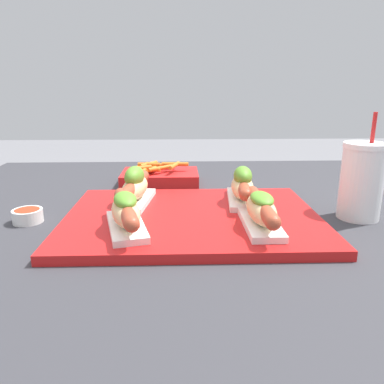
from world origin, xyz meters
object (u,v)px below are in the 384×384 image
(serving_tray, at_px, (192,218))
(drink_cup, at_px, (362,181))
(hot_dog_1, at_px, (261,210))
(fries_basket, at_px, (159,177))
(hot_dog_3, at_px, (242,186))
(hot_dog_2, at_px, (135,187))
(hot_dog_0, at_px, (126,212))
(sauce_bowl, at_px, (28,215))

(serving_tray, xyz_separation_m, drink_cup, (0.35, 0.02, 0.07))
(hot_dog_1, distance_m, fries_basket, 0.44)
(hot_dog_3, distance_m, drink_cup, 0.24)
(serving_tray, xyz_separation_m, hot_dog_2, (-0.12, 0.08, 0.05))
(hot_dog_1, bearing_deg, hot_dog_3, 93.28)
(hot_dog_0, xyz_separation_m, hot_dog_3, (0.23, 0.16, 0.00))
(sauce_bowl, bearing_deg, serving_tray, -2.11)
(fries_basket, bearing_deg, sauce_bowl, -130.44)
(hot_dog_2, bearing_deg, hot_dog_1, -32.21)
(hot_dog_0, height_order, hot_dog_3, hot_dog_3)
(serving_tray, bearing_deg, hot_dog_0, -146.40)
(hot_dog_1, height_order, drink_cup, drink_cup)
(hot_dog_1, xyz_separation_m, hot_dog_2, (-0.24, 0.15, 0.00))
(serving_tray, relative_size, hot_dog_1, 2.55)
(serving_tray, xyz_separation_m, hot_dog_0, (-0.12, -0.08, 0.04))
(hot_dog_0, height_order, drink_cup, drink_cup)
(hot_dog_2, height_order, sauce_bowl, hot_dog_2)
(hot_dog_1, height_order, sauce_bowl, hot_dog_1)
(drink_cup, bearing_deg, fries_basket, 145.74)
(hot_dog_0, relative_size, hot_dog_2, 0.98)
(serving_tray, distance_m, drink_cup, 0.35)
(serving_tray, bearing_deg, drink_cup, 2.58)
(sauce_bowl, height_order, drink_cup, drink_cup)
(hot_dog_0, bearing_deg, drink_cup, 11.62)
(hot_dog_0, relative_size, sauce_bowl, 3.25)
(drink_cup, distance_m, fries_basket, 0.52)
(hot_dog_3, bearing_deg, hot_dog_0, -146.02)
(hot_dog_2, height_order, fries_basket, hot_dog_2)
(sauce_bowl, bearing_deg, hot_dog_3, 8.29)
(hot_dog_0, distance_m, drink_cup, 0.48)
(hot_dog_1, bearing_deg, drink_cup, 22.41)
(hot_dog_2, xyz_separation_m, fries_basket, (0.04, 0.23, -0.03))
(hot_dog_1, xyz_separation_m, fries_basket, (-0.20, 0.38, -0.03))
(hot_dog_1, bearing_deg, serving_tray, 147.67)
(hot_dog_3, bearing_deg, hot_dog_2, -179.90)
(hot_dog_3, bearing_deg, sauce_bowl, -171.71)
(hot_dog_1, relative_size, sauce_bowl, 3.34)
(fries_basket, bearing_deg, hot_dog_3, -49.79)
(serving_tray, xyz_separation_m, sauce_bowl, (-0.33, 0.01, 0.01))
(sauce_bowl, bearing_deg, hot_dog_0, -23.66)
(hot_dog_2, xyz_separation_m, drink_cup, (0.47, -0.06, 0.03))
(hot_dog_0, height_order, fries_basket, hot_dog_0)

